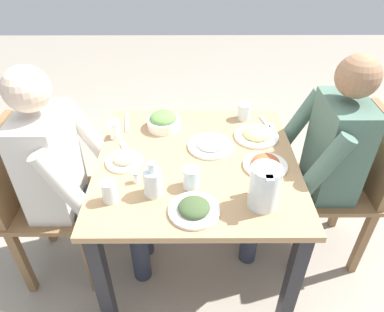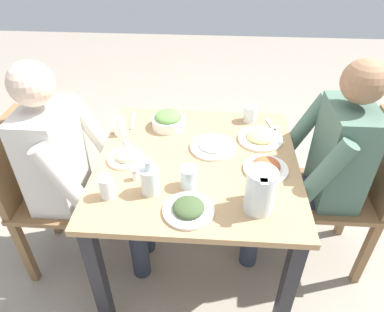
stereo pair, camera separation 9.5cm
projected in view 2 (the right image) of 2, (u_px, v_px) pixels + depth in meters
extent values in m
plane|color=gray|center=(196.00, 254.00, 2.10)|extent=(8.00, 8.00, 0.00)
cube|color=tan|center=(198.00, 163.00, 1.69)|extent=(0.95, 0.95, 0.03)
cube|color=#232328|center=(287.00, 289.00, 1.54)|extent=(0.06, 0.06, 0.67)
cube|color=#232328|center=(268.00, 169.00, 2.21)|extent=(0.06, 0.06, 0.67)
cube|color=#232328|center=(98.00, 278.00, 1.59)|extent=(0.06, 0.06, 0.67)
cube|color=#232328|center=(135.00, 163.00, 2.25)|extent=(0.06, 0.06, 0.67)
cube|color=olive|center=(365.00, 253.00, 1.83)|extent=(0.04, 0.04, 0.45)
cube|color=olive|center=(347.00, 206.00, 2.10)|extent=(0.04, 0.04, 0.45)
cube|color=olive|center=(298.00, 250.00, 1.84)|extent=(0.04, 0.04, 0.45)
cube|color=olive|center=(289.00, 204.00, 2.12)|extent=(0.04, 0.04, 0.45)
cube|color=olive|center=(334.00, 195.00, 1.83)|extent=(0.40, 0.40, 0.03)
cube|color=olive|center=(384.00, 163.00, 1.68)|extent=(0.38, 0.04, 0.42)
cube|color=olive|center=(51.00, 205.00, 2.10)|extent=(0.04, 0.04, 0.45)
cube|color=olive|center=(25.00, 252.00, 1.83)|extent=(0.04, 0.04, 0.45)
cube|color=olive|center=(107.00, 208.00, 2.09)|extent=(0.04, 0.04, 0.45)
cube|color=olive|center=(89.00, 256.00, 1.81)|extent=(0.04, 0.04, 0.45)
cube|color=olive|center=(59.00, 197.00, 1.82)|extent=(0.40, 0.40, 0.03)
cube|color=olive|center=(12.00, 161.00, 1.69)|extent=(0.38, 0.04, 0.42)
cube|color=#4C6B5B|center=(341.00, 154.00, 1.67)|extent=(0.32, 0.20, 0.50)
sphere|color=#936B4C|center=(364.00, 82.00, 1.45)|extent=(0.19, 0.19, 0.19)
cylinder|color=#2D3342|center=(293.00, 207.00, 1.78)|extent=(0.11, 0.38, 0.11)
cylinder|color=#2D3342|center=(251.00, 233.00, 1.92)|extent=(0.10, 0.10, 0.48)
cylinder|color=#4C6B5B|center=(322.00, 176.00, 1.50)|extent=(0.08, 0.23, 0.37)
cylinder|color=#2D3342|center=(288.00, 185.00, 1.92)|extent=(0.11, 0.38, 0.11)
cylinder|color=#2D3342|center=(249.00, 210.00, 2.05)|extent=(0.10, 0.10, 0.48)
cylinder|color=#4C6B5B|center=(305.00, 126.00, 1.82)|extent=(0.08, 0.23, 0.37)
cube|color=silver|center=(52.00, 156.00, 1.66)|extent=(0.32, 0.20, 0.50)
sphere|color=beige|center=(31.00, 84.00, 1.43)|extent=(0.19, 0.19, 0.19)
cylinder|color=#2D3342|center=(106.00, 190.00, 1.88)|extent=(0.11, 0.38, 0.11)
cylinder|color=#2D3342|center=(144.00, 220.00, 2.00)|extent=(0.10, 0.10, 0.48)
cylinder|color=silver|center=(93.00, 130.00, 1.79)|extent=(0.08, 0.23, 0.37)
cylinder|color=#2D3342|center=(97.00, 214.00, 1.75)|extent=(0.11, 0.38, 0.11)
cylinder|color=#2D3342|center=(139.00, 244.00, 1.86)|extent=(0.10, 0.10, 0.48)
cylinder|color=silver|center=(65.00, 182.00, 1.47)|extent=(0.08, 0.23, 0.37)
cylinder|color=silver|center=(260.00, 191.00, 1.37)|extent=(0.12, 0.12, 0.19)
cube|color=silver|center=(259.00, 176.00, 1.42)|extent=(0.02, 0.02, 0.11)
cube|color=silver|center=(264.00, 184.00, 1.27)|extent=(0.04, 0.03, 0.02)
cylinder|color=white|center=(168.00, 122.00, 1.90)|extent=(0.18, 0.18, 0.05)
ellipsoid|color=#608E47|center=(168.00, 117.00, 1.88)|extent=(0.14, 0.14, 0.06)
cylinder|color=white|center=(266.00, 169.00, 1.61)|extent=(0.20, 0.20, 0.01)
ellipsoid|color=#CC5B33|center=(266.00, 166.00, 1.60)|extent=(0.13, 0.13, 0.06)
cylinder|color=white|center=(189.00, 210.00, 1.40)|extent=(0.21, 0.21, 0.01)
ellipsoid|color=#3D512D|center=(189.00, 207.00, 1.39)|extent=(0.13, 0.13, 0.05)
cylinder|color=white|center=(213.00, 147.00, 1.75)|extent=(0.23, 0.23, 0.01)
ellipsoid|color=white|center=(213.00, 144.00, 1.74)|extent=(0.14, 0.14, 0.04)
cylinder|color=white|center=(126.00, 158.00, 1.68)|extent=(0.18, 0.18, 0.01)
ellipsoid|color=#B7AD89|center=(126.00, 155.00, 1.67)|extent=(0.11, 0.11, 0.05)
cylinder|color=white|center=(260.00, 139.00, 1.81)|extent=(0.23, 0.23, 0.01)
ellipsoid|color=#E0C670|center=(261.00, 136.00, 1.80)|extent=(0.14, 0.14, 0.04)
cylinder|color=silver|center=(107.00, 187.00, 1.45)|extent=(0.06, 0.06, 0.10)
cylinder|color=silver|center=(189.00, 178.00, 1.50)|extent=(0.07, 0.07, 0.10)
cylinder|color=silver|center=(119.00, 126.00, 1.83)|extent=(0.06, 0.06, 0.10)
cylinder|color=silver|center=(250.00, 114.00, 1.94)|extent=(0.07, 0.07, 0.09)
cylinder|color=silver|center=(150.00, 181.00, 1.47)|extent=(0.08, 0.08, 0.12)
cylinder|color=#993333|center=(150.00, 185.00, 1.48)|extent=(0.07, 0.07, 0.07)
cylinder|color=silver|center=(148.00, 165.00, 1.42)|extent=(0.03, 0.03, 0.04)
cylinder|color=white|center=(135.00, 175.00, 1.55)|extent=(0.03, 0.03, 0.04)
cylinder|color=#B2B2B7|center=(134.00, 171.00, 1.54)|extent=(0.03, 0.03, 0.01)
cube|color=silver|center=(129.00, 149.00, 1.74)|extent=(0.17, 0.09, 0.01)
cube|color=silver|center=(133.00, 120.00, 1.96)|extent=(0.19, 0.04, 0.01)
cube|color=silver|center=(276.00, 136.00, 1.84)|extent=(0.17, 0.06, 0.01)
cube|color=silver|center=(272.00, 128.00, 1.90)|extent=(0.18, 0.06, 0.01)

